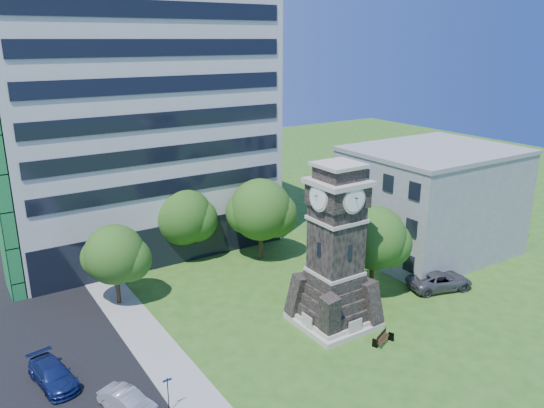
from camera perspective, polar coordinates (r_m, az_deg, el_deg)
ground at (r=37.97m, az=4.91°, el=-15.06°), size 160.00×160.00×0.00m
sidewalk at (r=37.76m, az=-11.98°, el=-15.56°), size 3.00×70.00×0.06m
street at (r=36.33m, az=-25.21°, el=-18.50°), size 14.00×80.00×0.02m
clock_tower at (r=38.58m, az=6.83°, el=-5.71°), size 5.40×5.40×12.22m
office_tall at (r=53.96m, az=-14.87°, el=10.31°), size 26.20×15.11×28.60m
office_low at (r=54.05m, az=16.69°, el=0.37°), size 15.20×12.20×10.40m
car_street_mid at (r=33.17m, az=-15.29°, el=-19.78°), size 2.73×3.95×1.23m
car_street_north at (r=36.61m, az=-22.51°, el=-16.59°), size 2.62×4.84×1.33m
car_east_lot at (r=47.43m, az=17.59°, el=-7.86°), size 6.00×4.03×1.53m
park_bench at (r=38.73m, az=11.82°, el=-13.92°), size 1.63×0.43×0.84m
street_sign at (r=32.08m, az=-11.13°, el=-19.12°), size 0.54×0.05×2.25m
tree_nw at (r=43.37m, az=-16.46°, el=-5.42°), size 5.22×4.75×6.60m
tree_nc at (r=50.77m, az=-9.58°, el=-1.38°), size 6.23×5.66×7.23m
tree_ne at (r=49.89m, az=-1.16°, el=-0.80°), size 6.45×5.87×7.91m
tree_east at (r=43.27m, az=10.98°, el=-3.81°), size 5.70×5.19×7.73m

